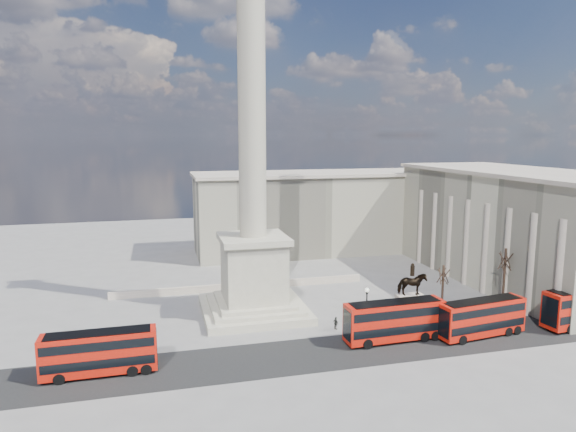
% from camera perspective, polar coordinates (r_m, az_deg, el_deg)
% --- Properties ---
extents(ground, '(180.00, 180.00, 0.00)m').
position_cam_1_polar(ground, '(67.40, -2.99, -12.06)').
color(ground, gray).
rests_on(ground, ground).
extents(asphalt_road, '(120.00, 9.00, 0.01)m').
position_cam_1_polar(asphalt_road, '(59.63, 3.87, -14.96)').
color(asphalt_road, '#262626').
rests_on(asphalt_road, ground).
extents(nelsons_column, '(14.00, 14.00, 49.85)m').
position_cam_1_polar(nelsons_column, '(68.76, -3.91, -0.48)').
color(nelsons_column, beige).
rests_on(nelsons_column, ground).
extents(balustrade_wall, '(40.00, 0.60, 1.10)m').
position_cam_1_polar(balustrade_wall, '(82.14, -5.23, -7.79)').
color(balustrade_wall, beige).
rests_on(balustrade_wall, ground).
extents(building_east, '(19.00, 46.00, 18.60)m').
position_cam_1_polar(building_east, '(92.98, 23.90, -1.00)').
color(building_east, beige).
rests_on(building_east, ground).
extents(building_northeast, '(51.00, 17.00, 16.60)m').
position_cam_1_polar(building_northeast, '(107.88, 3.18, 0.50)').
color(building_northeast, beige).
rests_on(building_northeast, ground).
extents(red_bus_a, '(11.30, 2.78, 4.57)m').
position_cam_1_polar(red_bus_a, '(57.02, -20.14, -14.05)').
color(red_bus_a, red).
rests_on(red_bus_a, ground).
extents(red_bus_b, '(12.10, 3.17, 4.88)m').
position_cam_1_polar(red_bus_b, '(63.01, 11.79, -11.29)').
color(red_bus_b, red).
rests_on(red_bus_b, ground).
extents(red_bus_c, '(11.57, 3.98, 4.60)m').
position_cam_1_polar(red_bus_c, '(67.33, 20.75, -10.49)').
color(red_bus_c, red).
rests_on(red_bus_c, ground).
extents(victorian_lamp, '(0.52, 0.52, 6.05)m').
position_cam_1_polar(victorian_lamp, '(63.59, 8.73, -10.05)').
color(victorian_lamp, black).
rests_on(victorian_lamp, ground).
extents(equestrian_statue, '(4.23, 3.18, 8.76)m').
position_cam_1_polar(equestrian_statue, '(66.13, 13.51, -9.90)').
color(equestrian_statue, beige).
rests_on(equestrian_statue, ground).
extents(bare_tree_near, '(2.01, 2.01, 8.79)m').
position_cam_1_polar(bare_tree_near, '(79.06, 23.01, -4.36)').
color(bare_tree_near, '#332319').
rests_on(bare_tree_near, ground).
extents(bare_tree_mid, '(1.89, 1.89, 7.16)m').
position_cam_1_polar(bare_tree_mid, '(72.89, 16.88, -6.16)').
color(bare_tree_mid, '#332319').
rests_on(bare_tree_mid, ground).
extents(bare_tree_far, '(1.70, 1.70, 6.92)m').
position_cam_1_polar(bare_tree_far, '(91.07, 22.60, -3.60)').
color(bare_tree_far, '#332319').
rests_on(bare_tree_far, ground).
extents(pedestrian_walking, '(0.75, 0.55, 1.89)m').
position_cam_1_polar(pedestrian_walking, '(71.79, 17.07, -10.32)').
color(pedestrian_walking, '#252722').
rests_on(pedestrian_walking, ground).
extents(pedestrian_standing, '(0.77, 0.61, 1.57)m').
position_cam_1_polar(pedestrian_standing, '(69.46, 17.28, -11.13)').
color(pedestrian_standing, '#252722').
rests_on(pedestrian_standing, ground).
extents(pedestrian_crossing, '(0.68, 1.02, 1.61)m').
position_cam_1_polar(pedestrian_crossing, '(66.10, 5.33, -11.77)').
color(pedestrian_crossing, '#252722').
rests_on(pedestrian_crossing, ground).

